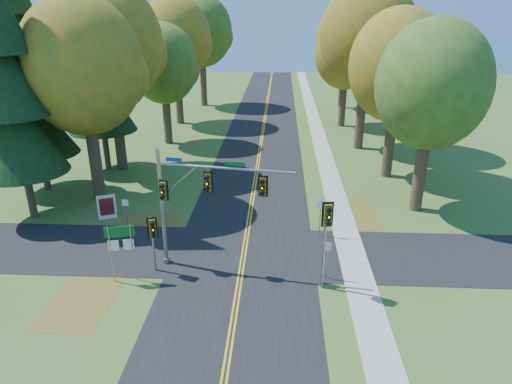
{
  "coord_description": "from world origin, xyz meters",
  "views": [
    {
      "loc": [
        1.93,
        -21.01,
        13.19
      ],
      "look_at": [
        0.62,
        3.45,
        3.2
      ],
      "focal_mm": 32.0,
      "sensor_mm": 36.0,
      "label": 1
    }
  ],
  "objects_px": {
    "route_sign_cluster": "(121,242)",
    "east_signal_pole": "(327,224)",
    "traffic_mast": "(193,195)",
    "info_kiosk": "(107,207)"
  },
  "relations": [
    {
      "from": "east_signal_pole",
      "to": "info_kiosk",
      "type": "bearing_deg",
      "value": 143.43
    },
    {
      "from": "traffic_mast",
      "to": "east_signal_pole",
      "type": "relative_size",
      "value": 1.48
    },
    {
      "from": "traffic_mast",
      "to": "route_sign_cluster",
      "type": "relative_size",
      "value": 2.25
    },
    {
      "from": "info_kiosk",
      "to": "route_sign_cluster",
      "type": "bearing_deg",
      "value": -87.44
    },
    {
      "from": "route_sign_cluster",
      "to": "traffic_mast",
      "type": "bearing_deg",
      "value": 10.21
    },
    {
      "from": "traffic_mast",
      "to": "info_kiosk",
      "type": "bearing_deg",
      "value": 149.52
    },
    {
      "from": "traffic_mast",
      "to": "route_sign_cluster",
      "type": "xyz_separation_m",
      "value": [
        -3.49,
        -1.54,
        -1.97
      ]
    },
    {
      "from": "east_signal_pole",
      "to": "info_kiosk",
      "type": "xyz_separation_m",
      "value": [
        -13.7,
        7.62,
        -2.83
      ]
    },
    {
      "from": "east_signal_pole",
      "to": "info_kiosk",
      "type": "height_order",
      "value": "east_signal_pole"
    },
    {
      "from": "route_sign_cluster",
      "to": "east_signal_pole",
      "type": "bearing_deg",
      "value": -15.42
    }
  ]
}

